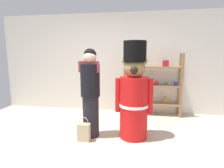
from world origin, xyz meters
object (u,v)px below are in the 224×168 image
(teddy_bear_guard, at_px, (134,94))
(person_shopper, at_px, (90,91))
(shopping_bag, at_px, (84,132))
(merchandise_shelf, at_px, (152,84))

(teddy_bear_guard, relative_size, person_shopper, 1.08)
(teddy_bear_guard, distance_m, person_shopper, 0.80)
(person_shopper, distance_m, shopping_bag, 0.73)
(merchandise_shelf, distance_m, shopping_bag, 2.20)
(merchandise_shelf, distance_m, person_shopper, 1.89)
(merchandise_shelf, relative_size, teddy_bear_guard, 0.89)
(person_shopper, bearing_deg, shopping_bag, -107.23)
(teddy_bear_guard, xyz_separation_m, shopping_bag, (-0.86, -0.30, -0.65))
(shopping_bag, bearing_deg, person_shopper, 72.77)
(teddy_bear_guard, bearing_deg, person_shopper, -174.95)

